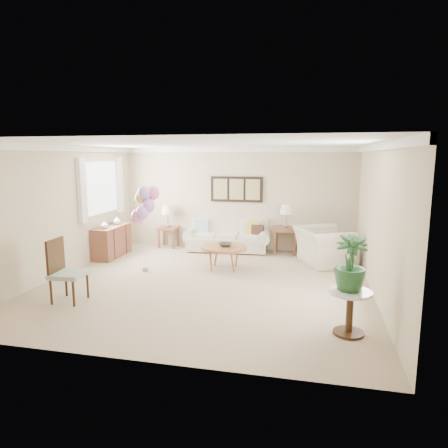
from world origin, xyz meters
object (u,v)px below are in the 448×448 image
sofa (228,238)px  armchair (324,246)px  coffee_table (224,248)px  accent_chair (64,269)px  balloon_cluster (145,203)px

sofa → armchair: bearing=-18.7°
coffee_table → accent_chair: bearing=-131.5°
sofa → balloon_cluster: 2.79m
sofa → armchair: armchair is taller
armchair → balloon_cluster: bearing=87.9°
coffee_table → armchair: armchair is taller
armchair → balloon_cluster: 4.03m
sofa → armchair: size_ratio=1.80×
balloon_cluster → accent_chair: bearing=-107.7°
armchair → balloon_cluster: (-3.63, -1.42, 1.03)m
coffee_table → accent_chair: 3.25m
sofa → coffee_table: (0.28, -1.70, 0.14)m
sofa → balloon_cluster: (-1.26, -2.22, 1.12)m
accent_chair → balloon_cluster: size_ratio=0.58×
coffee_table → accent_chair: accent_chair is taller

